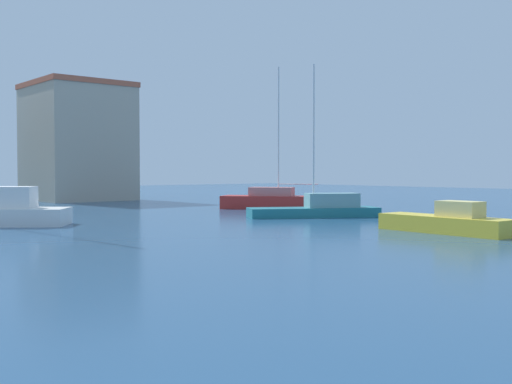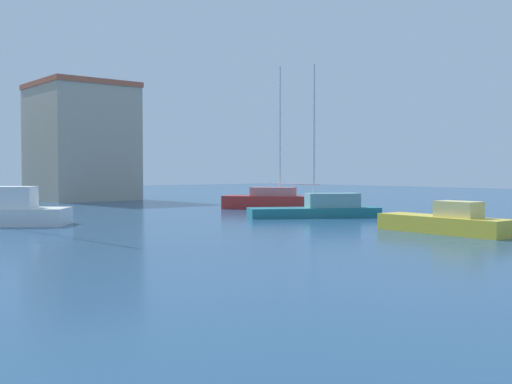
# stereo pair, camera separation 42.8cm
# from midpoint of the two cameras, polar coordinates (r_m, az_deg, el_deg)

# --- Properties ---
(water) EXTENTS (160.00, 160.00, 0.00)m
(water) POSITION_cam_midpoint_polar(r_m,az_deg,el_deg) (29.34, -12.63, -3.64)
(water) COLOR navy
(water) RESTS_ON ground
(sailboat_teal_far_left) EXTENTS (8.06, 5.76, 9.37)m
(sailboat_teal_far_left) POSITION_cam_midpoint_polar(r_m,az_deg,el_deg) (38.15, 5.51, -1.50)
(sailboat_teal_far_left) COLOR #1E707A
(sailboat_teal_far_left) RESTS_ON water
(sailboat_red_distant_east) EXTENTS (6.83, 8.19, 10.55)m
(sailboat_red_distant_east) POSITION_cam_midpoint_polar(r_m,az_deg,el_deg) (45.86, 1.73, -0.78)
(sailboat_red_distant_east) COLOR #B22823
(sailboat_red_distant_east) RESTS_ON water
(motorboat_yellow_behind_lamppost) EXTENTS (1.92, 6.40, 1.49)m
(motorboat_yellow_behind_lamppost) POSITION_cam_midpoint_polar(r_m,az_deg,el_deg) (29.39, 16.86, -2.68)
(motorboat_yellow_behind_lamppost) COLOR gold
(motorboat_yellow_behind_lamppost) RESTS_ON water
(warehouse_block) EXTENTS (8.57, 9.56, 11.34)m
(warehouse_block) POSITION_cam_midpoint_polar(r_m,az_deg,el_deg) (62.71, -16.40, 4.48)
(warehouse_block) COLOR #B2A893
(warehouse_block) RESTS_ON ground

